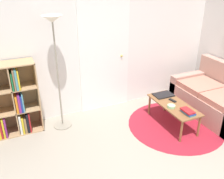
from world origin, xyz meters
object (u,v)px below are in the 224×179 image
object	(u,v)px
couch	(217,99)
bowl	(171,106)
coffee_table	(173,106)
floor_lamp	(54,40)
laptop	(163,95)

from	to	relation	value
couch	bowl	bearing A→B (deg)	-175.98
couch	coffee_table	xyz separation A→B (m)	(-0.98, 0.00, 0.07)
floor_lamp	bowl	size ratio (longest dim) A/B	14.32
floor_lamp	laptop	size ratio (longest dim) A/B	5.33
couch	bowl	xyz separation A→B (m)	(-1.09, -0.08, 0.13)
coffee_table	laptop	bearing A→B (deg)	85.32
floor_lamp	bowl	world-z (taller)	floor_lamp
laptop	bowl	world-z (taller)	bowl
floor_lamp	laptop	xyz separation A→B (m)	(1.73, -0.40, -1.07)
floor_lamp	laptop	bearing A→B (deg)	-13.01
couch	bowl	size ratio (longest dim) A/B	11.98
floor_lamp	laptop	world-z (taller)	floor_lamp
floor_lamp	coffee_table	world-z (taller)	floor_lamp
floor_lamp	couch	xyz separation A→B (m)	(2.68, -0.73, -1.19)
laptop	floor_lamp	bearing A→B (deg)	166.99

